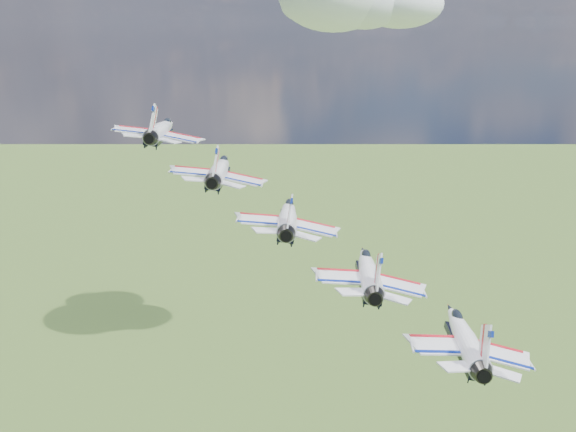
{
  "coord_description": "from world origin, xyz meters",
  "views": [
    {
      "loc": [
        11.6,
        -65.01,
        163.74
      ],
      "look_at": [
        14.66,
        9.1,
        143.76
      ],
      "focal_mm": 45.0,
      "sensor_mm": 36.0,
      "label": 1
    }
  ],
  "objects_px": {
    "jet_1": "(220,169)",
    "jet_3": "(368,271)",
    "jet_0": "(162,129)",
    "jet_2": "(288,216)",
    "jet_4": "(464,337)"
  },
  "relations": [
    {
      "from": "jet_1",
      "to": "jet_4",
      "type": "height_order",
      "value": "jet_1"
    },
    {
      "from": "jet_2",
      "to": "jet_3",
      "type": "height_order",
      "value": "jet_2"
    },
    {
      "from": "jet_0",
      "to": "jet_4",
      "type": "xyz_separation_m",
      "value": [
        30.12,
        -31.19,
        -14.21
      ]
    },
    {
      "from": "jet_0",
      "to": "jet_1",
      "type": "height_order",
      "value": "jet_0"
    },
    {
      "from": "jet_1",
      "to": "jet_4",
      "type": "distance_m",
      "value": 34.22
    },
    {
      "from": "jet_2",
      "to": "jet_3",
      "type": "distance_m",
      "value": 11.41
    },
    {
      "from": "jet_0",
      "to": "jet_2",
      "type": "bearing_deg",
      "value": -42.26
    },
    {
      "from": "jet_2",
      "to": "jet_3",
      "type": "xyz_separation_m",
      "value": [
        7.53,
        -7.8,
        -3.55
      ]
    },
    {
      "from": "jet_1",
      "to": "jet_3",
      "type": "height_order",
      "value": "jet_1"
    },
    {
      "from": "jet_0",
      "to": "jet_4",
      "type": "distance_m",
      "value": 45.62
    },
    {
      "from": "jet_0",
      "to": "jet_3",
      "type": "relative_size",
      "value": 1.0
    },
    {
      "from": "jet_0",
      "to": "jet_4",
      "type": "relative_size",
      "value": 1.0
    },
    {
      "from": "jet_3",
      "to": "jet_4",
      "type": "height_order",
      "value": "jet_3"
    },
    {
      "from": "jet_4",
      "to": "jet_2",
      "type": "bearing_deg",
      "value": 137.74
    },
    {
      "from": "jet_4",
      "to": "jet_3",
      "type": "bearing_deg",
      "value": 137.74
    }
  ]
}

